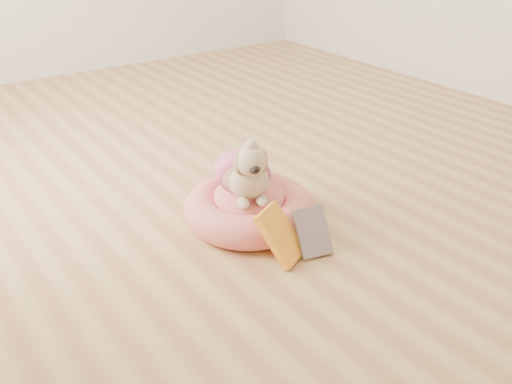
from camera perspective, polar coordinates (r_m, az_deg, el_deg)
floor at (r=3.08m, az=-0.82°, el=3.20°), size 4.50×4.50×0.00m
pet_bed at (r=2.45m, az=-0.68°, el=-1.67°), size 0.56×0.56×0.14m
dog at (r=2.36m, az=-1.15°, el=3.05°), size 0.39×0.46×0.28m
book_yellow at (r=2.20m, az=2.43°, el=-4.32°), size 0.21×0.21×0.21m
book_white at (r=2.26m, az=5.67°, el=-3.99°), size 0.15×0.15×0.18m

